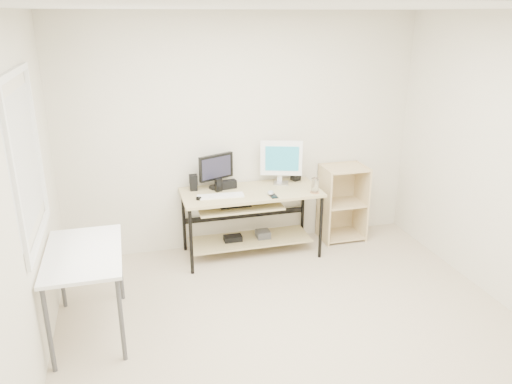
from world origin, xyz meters
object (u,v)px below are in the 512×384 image
at_px(black_monitor, 216,169).
at_px(shelf_unit, 341,202).
at_px(desk, 249,209).
at_px(audio_controller, 219,185).
at_px(side_table, 84,261).
at_px(white_imac, 281,159).

bearing_deg(black_monitor, shelf_unit, -24.04).
relative_size(desk, audio_controller, 10.45).
distance_m(side_table, black_monitor, 1.86).
bearing_deg(audio_controller, black_monitor, 68.56).
height_order(side_table, shelf_unit, shelf_unit).
height_order(side_table, audio_controller, audio_controller).
bearing_deg(black_monitor, side_table, -159.88).
distance_m(black_monitor, audio_controller, 0.19).
bearing_deg(audio_controller, desk, -34.80).
relative_size(shelf_unit, white_imac, 1.82).
bearing_deg(desk, shelf_unit, 7.77).
xyz_separation_m(side_table, shelf_unit, (2.83, 1.22, -0.22)).
distance_m(shelf_unit, white_imac, 0.96).
height_order(desk, shelf_unit, shelf_unit).
height_order(black_monitor, white_imac, white_imac).
relative_size(white_imac, audio_controller, 3.45).
xyz_separation_m(desk, black_monitor, (-0.32, 0.19, 0.43)).
bearing_deg(white_imac, shelf_unit, 19.13).
xyz_separation_m(side_table, white_imac, (2.07, 1.21, 0.37)).
xyz_separation_m(side_table, audio_controller, (1.34, 1.14, 0.15)).
xyz_separation_m(black_monitor, audio_controller, (-0.00, -0.11, -0.15)).
xyz_separation_m(shelf_unit, white_imac, (-0.76, -0.02, 0.58)).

